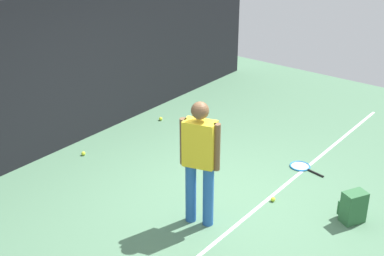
{
  "coord_description": "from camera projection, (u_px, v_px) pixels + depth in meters",
  "views": [
    {
      "loc": [
        -5.22,
        -3.7,
        4.03
      ],
      "look_at": [
        0.0,
        0.4,
        1.0
      ],
      "focal_mm": 49.67,
      "sensor_mm": 36.0,
      "label": 1
    }
  ],
  "objects": [
    {
      "name": "tennis_ball_mid_court",
      "position": [
        161.0,
        119.0,
        10.0
      ],
      "size": [
        0.07,
        0.07,
        0.07
      ],
      "primitive_type": "sphere",
      "color": "#CCE033",
      "rests_on": "ground"
    },
    {
      "name": "tennis_racket",
      "position": [
        301.0,
        167.0,
        8.34
      ],
      "size": [
        0.38,
        0.63,
        0.03
      ],
      "rotation": [
        0.0,
        0.0,
        1.38
      ],
      "color": "black",
      "rests_on": "ground"
    },
    {
      "name": "back_fence",
      "position": [
        67.0,
        70.0,
        8.63
      ],
      "size": [
        10.0,
        0.1,
        2.59
      ],
      "primitive_type": "cube",
      "color": "black",
      "rests_on": "ground"
    },
    {
      "name": "ground_plane",
      "position": [
        214.0,
        200.0,
        7.49
      ],
      "size": [
        12.0,
        12.0,
        0.0
      ],
      "primitive_type": "plane",
      "color": "#4C7556"
    },
    {
      "name": "backpack",
      "position": [
        353.0,
        207.0,
        6.93
      ],
      "size": [
        0.36,
        0.37,
        0.44
      ],
      "rotation": [
        0.0,
        0.0,
        2.66
      ],
      "color": "#2D6038",
      "rests_on": "ground"
    },
    {
      "name": "court_line",
      "position": [
        250.0,
        214.0,
        7.15
      ],
      "size": [
        9.0,
        0.05,
        0.0
      ],
      "primitive_type": "cube",
      "color": "white",
      "rests_on": "ground"
    },
    {
      "name": "tennis_player",
      "position": [
        200.0,
        157.0,
        6.59
      ],
      "size": [
        0.33,
        0.51,
        1.7
      ],
      "rotation": [
        0.0,
        0.0,
        -1.28
      ],
      "color": "#2659A5",
      "rests_on": "ground"
    },
    {
      "name": "tennis_ball_near_player",
      "position": [
        273.0,
        199.0,
        7.44
      ],
      "size": [
        0.07,
        0.07,
        0.07
      ],
      "primitive_type": "sphere",
      "color": "#CCE033",
      "rests_on": "ground"
    },
    {
      "name": "tennis_ball_by_fence",
      "position": [
        83.0,
        153.0,
        8.71
      ],
      "size": [
        0.07,
        0.07,
        0.07
      ],
      "primitive_type": "sphere",
      "color": "#CCE033",
      "rests_on": "ground"
    }
  ]
}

